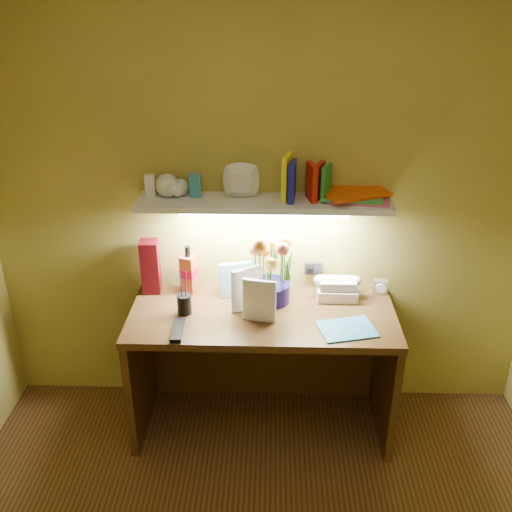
{
  "coord_description": "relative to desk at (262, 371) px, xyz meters",
  "views": [
    {
      "loc": [
        0.04,
        -1.36,
        2.33
      ],
      "look_at": [
        -0.04,
        1.35,
        1.01
      ],
      "focal_mm": 40.0,
      "sensor_mm": 36.0,
      "label": 1
    }
  ],
  "objects": [
    {
      "name": "tv_remote",
      "position": [
        -0.42,
        -0.19,
        0.39
      ],
      "size": [
        0.06,
        0.2,
        0.02
      ],
      "primitive_type": "cube",
      "rotation": [
        0.0,
        0.0,
        0.04
      ],
      "color": "black",
      "rests_on": "desk"
    },
    {
      "name": "desk_book_a",
      "position": [
        -0.16,
        -0.0,
        0.5
      ],
      "size": [
        0.17,
        0.11,
        0.24
      ],
      "primitive_type": "imported",
      "rotation": [
        0.0,
        0.0,
        0.51
      ],
      "color": "white",
      "rests_on": "desk"
    },
    {
      "name": "wall_shelf",
      "position": [
        0.03,
        0.18,
        0.96
      ],
      "size": [
        1.31,
        0.35,
        0.26
      ],
      "color": "white",
      "rests_on": "ground"
    },
    {
      "name": "blue_folder",
      "position": [
        0.42,
        -0.14,
        0.38
      ],
      "size": [
        0.31,
        0.26,
        0.01
      ],
      "primitive_type": "cube",
      "rotation": [
        0.0,
        0.0,
        0.24
      ],
      "color": "teal",
      "rests_on": "desk"
    },
    {
      "name": "whisky_bottle",
      "position": [
        -0.41,
        0.22,
        0.51
      ],
      "size": [
        0.09,
        0.09,
        0.28
      ],
      "primitive_type": null,
      "rotation": [
        0.0,
        0.0,
        -0.33
      ],
      "color": "#A8461F",
      "rests_on": "desk"
    },
    {
      "name": "desk_clock",
      "position": [
        0.65,
        0.24,
        0.41
      ],
      "size": [
        0.09,
        0.05,
        0.08
      ],
      "primitive_type": "cube",
      "rotation": [
        0.0,
        0.0,
        -0.17
      ],
      "color": "silver",
      "rests_on": "desk"
    },
    {
      "name": "telephone",
      "position": [
        0.4,
        0.18,
        0.44
      ],
      "size": [
        0.22,
        0.16,
        0.13
      ],
      "primitive_type": null,
      "rotation": [
        0.0,
        0.0,
        -0.0
      ],
      "color": "white",
      "rests_on": "desk"
    },
    {
      "name": "desk",
      "position": [
        0.0,
        0.0,
        0.0
      ],
      "size": [
        1.4,
        0.6,
        0.75
      ],
      "primitive_type": "cube",
      "color": "#351C0E",
      "rests_on": "ground"
    },
    {
      "name": "pen_cup",
      "position": [
        -0.41,
        -0.01,
        0.47
      ],
      "size": [
        0.1,
        0.1,
        0.18
      ],
      "primitive_type": "cylinder",
      "rotation": [
        0.0,
        0.0,
        0.41
      ],
      "color": "black",
      "rests_on": "desk"
    },
    {
      "name": "flower_bouquet",
      "position": [
        0.04,
        0.14,
        0.56
      ],
      "size": [
        0.29,
        0.29,
        0.37
      ],
      "primitive_type": null,
      "rotation": [
        0.0,
        0.0,
        -0.29
      ],
      "color": "#0C093C",
      "rests_on": "desk"
    },
    {
      "name": "art_card",
      "position": [
        -0.15,
        0.2,
        0.47
      ],
      "size": [
        0.19,
        0.08,
        0.19
      ],
      "primitive_type": null,
      "rotation": [
        0.0,
        0.0,
        0.25
      ],
      "color": "silver",
      "rests_on": "desk"
    },
    {
      "name": "desk_book_b",
      "position": [
        -0.1,
        -0.06,
        0.49
      ],
      "size": [
        0.17,
        0.06,
        0.24
      ],
      "primitive_type": "imported",
      "rotation": [
        0.0,
        0.0,
        -0.22
      ],
      "color": "white",
      "rests_on": "desk"
    },
    {
      "name": "whisky_box",
      "position": [
        -0.62,
        0.22,
        0.53
      ],
      "size": [
        0.11,
        0.11,
        0.31
      ],
      "primitive_type": "cube",
      "rotation": [
        0.0,
        0.0,
        0.08
      ],
      "color": "#52080D",
      "rests_on": "desk"
    }
  ]
}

